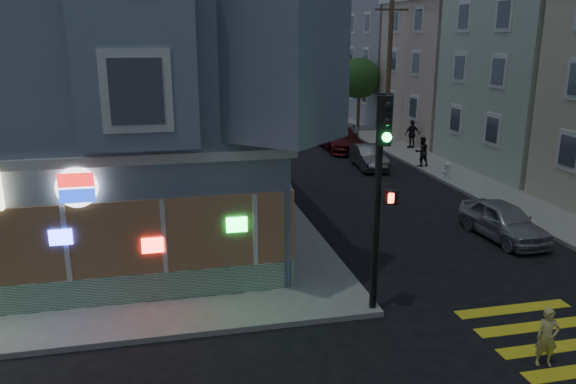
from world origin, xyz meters
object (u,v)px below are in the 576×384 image
object	(u,v)px
street_tree_near	(359,78)
street_tree_far	(329,72)
pedestrian_b	(412,134)
running_child	(547,337)
parked_car_d	(332,126)
parked_car_a	(503,221)
pedestrian_a	(422,152)
utility_pole	(389,71)
traffic_signal	(382,169)
parked_car_c	(340,138)
fire_hydrant	(447,170)
parked_car_b	(369,157)

from	to	relation	value
street_tree_near	street_tree_far	distance (m)	8.00
street_tree_far	pedestrian_b	world-z (taller)	street_tree_far
running_child	parked_car_d	size ratio (longest dim) A/B	0.26
parked_car_a	running_child	bearing A→B (deg)	-119.80
parked_car_d	parked_car_a	bearing A→B (deg)	-97.80
street_tree_near	street_tree_far	xyz separation A→B (m)	(0.00, 8.00, 0.00)
running_child	parked_car_a	xyz separation A→B (m)	(3.71, 7.36, -0.01)
pedestrian_a	parked_car_a	world-z (taller)	pedestrian_a
utility_pole	traffic_signal	xyz separation A→B (m)	(-9.18, -21.84, -0.91)
pedestrian_a	traffic_signal	bearing A→B (deg)	55.58
parked_car_c	fire_hydrant	distance (m)	9.32
utility_pole	parked_car_a	size ratio (longest dim) A/B	2.33
pedestrian_b	parked_car_d	xyz separation A→B (m)	(-3.31, 6.29, -0.31)
parked_car_c	street_tree_near	bearing A→B (deg)	64.14
pedestrian_b	pedestrian_a	bearing A→B (deg)	61.46
utility_pole	parked_car_c	bearing A→B (deg)	-167.80
running_child	parked_car_a	bearing A→B (deg)	78.80
utility_pole	traffic_signal	world-z (taller)	utility_pole
street_tree_far	pedestrian_b	size ratio (longest dim) A/B	3.00
running_child	parked_car_d	distance (m)	29.55
parked_car_a	fire_hydrant	world-z (taller)	parked_car_a
pedestrian_a	traffic_signal	xyz separation A→B (m)	(-8.48, -15.09, 2.93)
running_child	parked_car_a	world-z (taller)	running_child
pedestrian_a	fire_hydrant	size ratio (longest dim) A/B	1.90
utility_pole	parked_car_c	size ratio (longest dim) A/B	1.73
parked_car_b	parked_car_c	size ratio (longest dim) A/B	0.73
parked_car_b	running_child	bearing A→B (deg)	-93.84
street_tree_near	pedestrian_a	size ratio (longest dim) A/B	3.31
street_tree_far	traffic_signal	distance (m)	37.05
fire_hydrant	parked_car_c	bearing A→B (deg)	106.84
street_tree_near	parked_car_d	xyz separation A→B (m)	(-2.51, -1.53, -3.21)
parked_car_b	parked_car_a	bearing A→B (deg)	-81.24
parked_car_c	traffic_signal	distance (m)	22.10
parked_car_b	parked_car_d	bearing A→B (deg)	89.19
pedestrian_b	parked_car_c	size ratio (longest dim) A/B	0.34
parked_car_a	parked_car_b	world-z (taller)	parked_car_a
running_child	pedestrian_b	xyz separation A→B (m)	(7.39, 22.97, 0.36)
running_child	parked_car_b	world-z (taller)	running_child
utility_pole	running_child	xyz separation A→B (m)	(-6.39, -24.80, -4.13)
parked_car_c	traffic_signal	world-z (taller)	traffic_signal
pedestrian_a	traffic_signal	distance (m)	17.55
utility_pole	pedestrian_a	size ratio (longest dim) A/B	5.62
running_child	traffic_signal	bearing A→B (deg)	148.85
running_child	fire_hydrant	bearing A→B (deg)	85.00
parked_car_c	traffic_signal	bearing A→B (deg)	-103.05
parked_car_a	parked_car_b	xyz separation A→B (m)	(-0.72, 11.51, -0.03)
street_tree_near	pedestrian_a	bearing A→B (deg)	-94.04
pedestrian_b	traffic_signal	world-z (taller)	traffic_signal
parked_car_a	parked_car_c	bearing A→B (deg)	89.47
street_tree_far	pedestrian_a	world-z (taller)	street_tree_far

